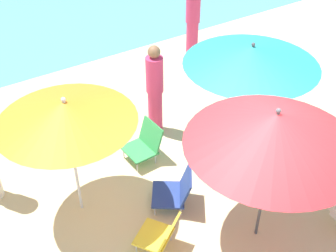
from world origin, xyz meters
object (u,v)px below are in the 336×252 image
umbrella_teal (252,55)px  person_d (155,90)px  beach_chair_a (322,150)px  umbrella_orange (65,112)px  umbrella_red (275,129)px  beach_chair_c (161,234)px  beach_chair_b (145,143)px  beach_chair_e (176,190)px  beach_chair_d (259,81)px  person_a (193,20)px  beach_bag (211,166)px

umbrella_teal → person_d: umbrella_teal is taller
beach_chair_a → umbrella_orange: bearing=60.2°
beach_chair_a → umbrella_red: bearing=94.4°
beach_chair_a → beach_chair_c: (-3.05, -0.01, 0.00)m
beach_chair_b → beach_chair_e: (-0.15, -1.14, -0.02)m
umbrella_red → beach_chair_c: (-1.24, 0.49, -1.50)m
beach_chair_c → beach_chair_d: (3.59, 2.09, 0.04)m
beach_chair_a → person_d: size_ratio=0.37×
umbrella_orange → beach_chair_b: 1.98m
beach_chair_a → beach_chair_b: 2.83m
umbrella_teal → umbrella_red: size_ratio=1.03×
umbrella_red → umbrella_orange: umbrella_red is taller
beach_chair_d → person_a: bearing=-103.0°
umbrella_orange → beach_chair_c: bearing=-65.4°
person_d → beach_bag: person_d is taller
beach_chair_e → beach_chair_c: bearing=76.3°
beach_chair_b → beach_chair_d: (2.83, 0.40, 0.02)m
umbrella_teal → umbrella_orange: size_ratio=1.12×
beach_chair_b → person_d: bearing=-136.8°
umbrella_orange → beach_chair_d: bearing=11.3°
umbrella_red → beach_chair_d: umbrella_red is taller
beach_bag → umbrella_teal: bearing=24.0°
umbrella_orange → beach_chair_e: 1.98m
beach_chair_c → beach_bag: bearing=-94.4°
beach_chair_d → beach_chair_c: bearing=13.5°
umbrella_red → person_a: umbrella_red is taller
umbrella_red → beach_chair_c: bearing=158.6°
beach_chair_a → beach_chair_b: size_ratio=0.96×
beach_chair_b → beach_chair_c: bearing=62.9°
beach_chair_a → person_a: size_ratio=0.35×
person_d → beach_chair_b: bearing=-99.2°
umbrella_red → beach_bag: (0.19, 1.28, -1.64)m
umbrella_red → beach_bag: 2.09m
beach_chair_b → person_a: bearing=-140.2°
beach_chair_b → beach_chair_e: bearing=79.8°
umbrella_orange → beach_chair_c: (0.57, -1.25, -1.41)m
umbrella_orange → beach_chair_b: umbrella_orange is taller
beach_chair_e → person_d: 1.92m
umbrella_teal → beach_chair_a: bearing=-65.9°
umbrella_red → beach_chair_d: (2.35, 2.57, -1.46)m
umbrella_orange → umbrella_red: bearing=-43.8°
umbrella_red → beach_chair_c: umbrella_red is taller
umbrella_red → beach_bag: size_ratio=6.41×
umbrella_teal → person_a: (0.97, 2.88, -0.70)m
beach_chair_e → beach_bag: beach_chair_e is taller
beach_bag → beach_chair_a: bearing=-25.7°
beach_chair_a → beach_chair_e: (-2.44, 0.54, 0.00)m
umbrella_red → beach_chair_a: (1.81, 0.50, -1.51)m
umbrella_red → beach_chair_d: bearing=47.6°
beach_chair_d → beach_chair_a: bearing=58.7°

